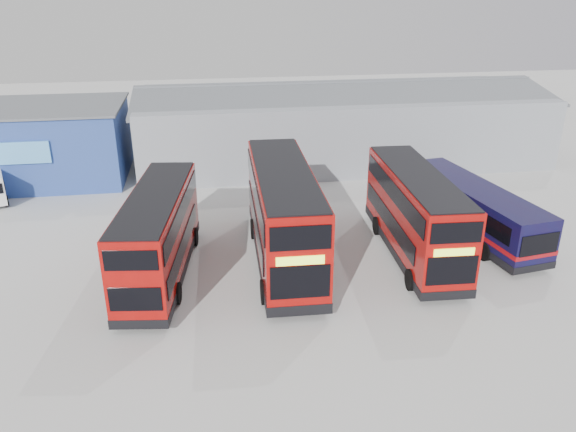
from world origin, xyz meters
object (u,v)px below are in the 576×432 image
at_px(office_block, 35,142).
at_px(maintenance_shed, 339,124).
at_px(double_decker_centre, 284,217).
at_px(single_decker_blue, 472,211).
at_px(double_decker_left, 159,237).
at_px(double_decker_right, 415,215).

xyz_separation_m(office_block, maintenance_shed, (22.00, 2.01, 0.02)).
height_order(double_decker_centre, single_decker_blue, double_decker_centre).
bearing_deg(double_decker_left, double_decker_right, -170.54).
height_order(office_block, double_decker_left, office_block).
height_order(office_block, maintenance_shed, maintenance_shed).
height_order(double_decker_right, single_decker_blue, double_decker_right).
bearing_deg(office_block, maintenance_shed, 5.21).
distance_m(maintenance_shed, double_decker_right, 17.52).
relative_size(office_block, single_decker_blue, 1.17).
relative_size(double_decker_left, single_decker_blue, 0.94).
xyz_separation_m(double_decker_centre, double_decker_right, (6.55, -0.26, -0.22)).
bearing_deg(office_block, double_decker_left, -60.03).
bearing_deg(double_decker_centre, double_decker_right, -0.46).
bearing_deg(maintenance_shed, double_decker_left, -125.62).
distance_m(double_decker_right, single_decker_blue, 4.45).
xyz_separation_m(double_decker_right, single_decker_blue, (4.00, 1.81, -0.74)).
xyz_separation_m(maintenance_shed, double_decker_right, (-0.38, -17.51, -0.47)).
relative_size(double_decker_right, single_decker_blue, 0.97).
bearing_deg(single_decker_blue, double_decker_left, -0.91).
height_order(maintenance_shed, double_decker_centre, maintenance_shed).
relative_size(office_block, maintenance_shed, 0.40).
height_order(office_block, single_decker_blue, office_block).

